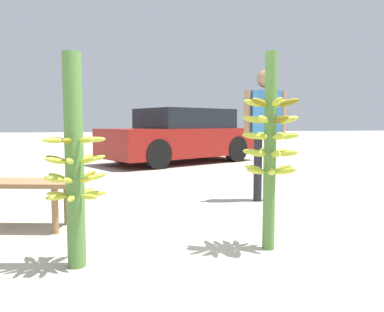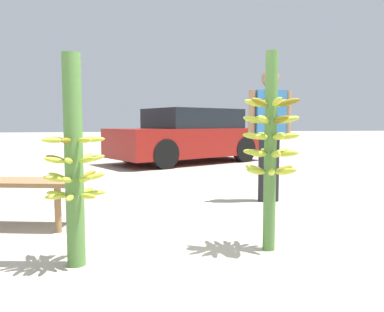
{
  "view_description": "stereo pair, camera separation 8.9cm",
  "coord_description": "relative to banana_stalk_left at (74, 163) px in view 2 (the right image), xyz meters",
  "views": [
    {
      "loc": [
        -0.52,
        -2.59,
        1.0
      ],
      "look_at": [
        0.15,
        0.25,
        0.75
      ],
      "focal_mm": 35.0,
      "sensor_mm": 36.0,
      "label": 1
    },
    {
      "loc": [
        -0.44,
        -2.61,
        1.0
      ],
      "look_at": [
        0.15,
        0.25,
        0.75
      ],
      "focal_mm": 35.0,
      "sensor_mm": 36.0,
      "label": 2
    }
  ],
  "objects": [
    {
      "name": "banana_stalk_center",
      "position": [
        1.47,
        0.03,
        0.1
      ],
      "size": [
        0.44,
        0.44,
        1.55
      ],
      "color": "#4C7A38",
      "rests_on": "ground_plane"
    },
    {
      "name": "vendor_person",
      "position": [
        2.2,
        1.77,
        0.29
      ],
      "size": [
        0.56,
        0.22,
        1.67
      ],
      "rotation": [
        0.0,
        0.0,
        -0.03
      ],
      "color": "black",
      "rests_on": "ground_plane"
    },
    {
      "name": "banana_stalk_left",
      "position": [
        0.0,
        0.0,
        0.0
      ],
      "size": [
        0.42,
        0.43,
        1.48
      ],
      "color": "#4C7A38",
      "rests_on": "ground_plane"
    },
    {
      "name": "ground_plane",
      "position": [
        0.72,
        -0.08,
        -0.73
      ],
      "size": [
        80.0,
        80.0,
        0.0
      ],
      "primitive_type": "plane",
      "color": "#A89E8C"
    },
    {
      "name": "market_bench",
      "position": [
        -0.8,
        1.16,
        -0.33
      ],
      "size": [
        1.56,
        0.79,
        0.46
      ],
      "rotation": [
        0.0,
        0.0,
        -0.26
      ],
      "color": "olive",
      "rests_on": "ground_plane"
    },
    {
      "name": "parked_car",
      "position": [
        2.13,
        6.66,
        -0.07
      ],
      "size": [
        4.31,
        3.27,
        1.36
      ],
      "rotation": [
        0.0,
        0.0,
        2.02
      ],
      "color": "maroon",
      "rests_on": "ground_plane"
    }
  ]
}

